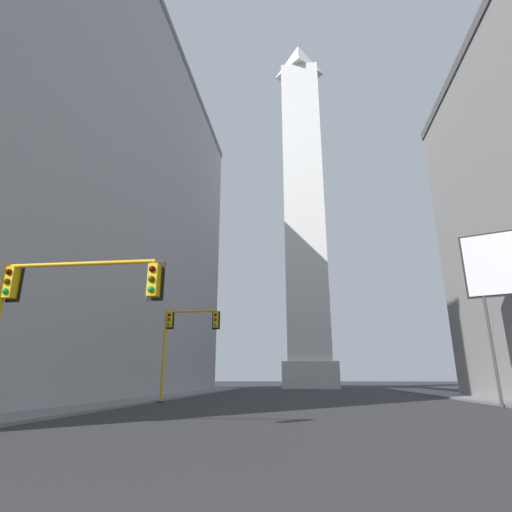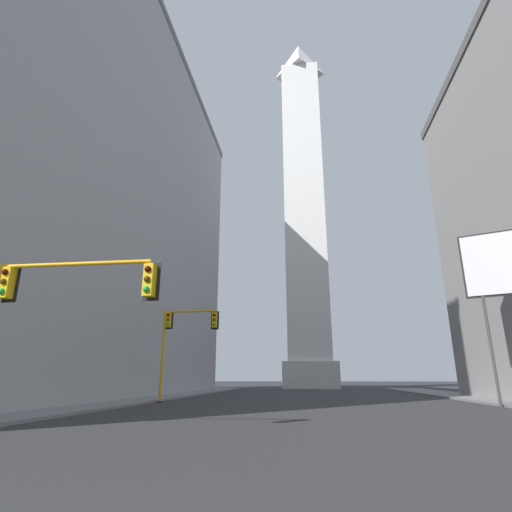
% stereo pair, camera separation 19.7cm
% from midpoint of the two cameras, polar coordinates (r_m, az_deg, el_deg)
% --- Properties ---
extents(sidewalk_left, '(5.00, 78.47, 0.15)m').
position_cam_midpoint_polar(sidewalk_left, '(29.54, -20.49, -19.08)').
color(sidewalk_left, slate).
rests_on(sidewalk_left, ground_plane).
extents(building_left, '(18.71, 51.22, 38.94)m').
position_cam_midpoint_polar(building_left, '(44.78, -24.35, 8.06)').
color(building_left, '#9E9EA0').
rests_on(building_left, ground_plane).
extents(obelisk, '(8.80, 8.80, 68.80)m').
position_cam_midpoint_polar(obelisk, '(75.20, 6.97, 8.06)').
color(obelisk, silver).
rests_on(obelisk, ground_plane).
extents(traffic_light_near_left, '(5.98, 0.52, 5.54)m').
position_cam_midpoint_polar(traffic_light_near_left, '(15.29, -26.98, -5.38)').
color(traffic_light_near_left, orange).
rests_on(traffic_light_near_left, ground_plane).
extents(traffic_light_mid_left, '(4.26, 0.51, 6.47)m').
position_cam_midpoint_polar(traffic_light_mid_left, '(30.19, -10.43, -10.58)').
color(traffic_light_mid_left, orange).
rests_on(traffic_light_mid_left, ground_plane).
extents(billboard_sign, '(5.30, 2.23, 10.75)m').
position_cam_midpoint_polar(billboard_sign, '(29.72, 32.94, -1.18)').
color(billboard_sign, '#3F3F42').
rests_on(billboard_sign, ground_plane).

